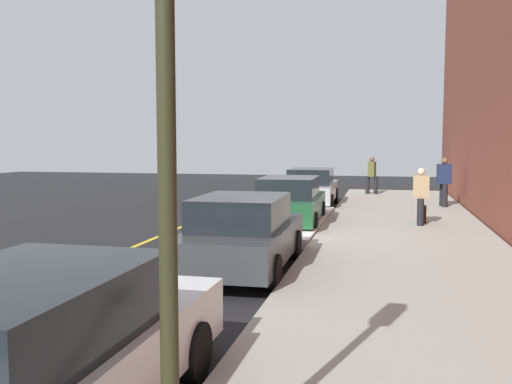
% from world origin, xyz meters
% --- Properties ---
extents(ground_plane, '(56.00, 56.00, 0.00)m').
position_xyz_m(ground_plane, '(0.00, 0.00, 0.00)').
color(ground_plane, black).
extents(sidewalk, '(28.00, 4.60, 0.15)m').
position_xyz_m(sidewalk, '(0.00, -3.30, 0.07)').
color(sidewalk, '#A39E93').
rests_on(sidewalk, ground).
extents(lane_stripe_centre, '(28.00, 0.14, 0.01)m').
position_xyz_m(lane_stripe_centre, '(0.00, 3.20, 0.00)').
color(lane_stripe_centre, gold).
rests_on(lane_stripe_centre, ground).
extents(snow_bank_curb, '(7.08, 0.56, 0.22)m').
position_xyz_m(snow_bank_curb, '(1.73, -0.70, 0.11)').
color(snow_bank_curb, white).
rests_on(snow_bank_curb, ground).
extents(parked_car_white, '(4.70, 1.93, 1.51)m').
position_xyz_m(parked_car_white, '(-11.00, 0.08, 0.76)').
color(parked_car_white, black).
rests_on(parked_car_white, ground).
extents(parked_car_charcoal, '(4.37, 1.96, 1.51)m').
position_xyz_m(parked_car_charcoal, '(-4.44, -0.04, 0.76)').
color(parked_car_charcoal, black).
rests_on(parked_car_charcoal, ground).
extents(parked_car_green, '(4.49, 2.00, 1.51)m').
position_xyz_m(parked_car_green, '(1.59, 0.03, 0.76)').
color(parked_car_green, black).
rests_on(parked_car_green, ground).
extents(parked_car_silver, '(4.59, 1.97, 1.51)m').
position_xyz_m(parked_car_silver, '(7.15, 0.08, 0.76)').
color(parked_car_silver, black).
rests_on(parked_car_silver, ground).
extents(pedestrian_tan_coat, '(0.55, 0.46, 1.66)m').
position_xyz_m(pedestrian_tan_coat, '(1.87, -3.77, 1.03)').
color(pedestrian_tan_coat, black).
rests_on(pedestrian_tan_coat, sidewalk).
extents(pedestrian_olive_coat, '(0.51, 0.56, 1.73)m').
position_xyz_m(pedestrian_olive_coat, '(11.59, -2.16, 1.07)').
color(pedestrian_olive_coat, black).
rests_on(pedestrian_olive_coat, sidewalk).
extents(pedestrian_navy_coat, '(0.60, 0.53, 1.82)m').
position_xyz_m(pedestrian_navy_coat, '(6.93, -4.90, 1.12)').
color(pedestrian_navy_coat, black).
rests_on(pedestrian_navy_coat, sidewalk).
extents(traffic_light_pole, '(0.35, 0.26, 4.11)m').
position_xyz_m(traffic_light_pole, '(-11.72, -1.40, 2.94)').
color(traffic_light_pole, '#2D2D19').
rests_on(traffic_light_pole, sidewalk).
extents(rolling_suitcase, '(0.34, 0.22, 0.87)m').
position_xyz_m(rolling_suitcase, '(2.36, -3.85, 0.41)').
color(rolling_suitcase, '#471E19').
rests_on(rolling_suitcase, sidewalk).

